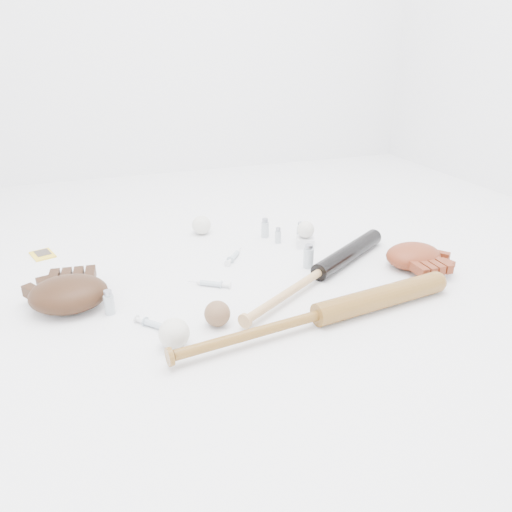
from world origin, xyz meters
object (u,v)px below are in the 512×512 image
object	(u,v)px
glove_dark	(69,293)
pedestal	(305,242)
bat_dark	(320,272)
bat_wood	(320,315)

from	to	relation	value
glove_dark	pedestal	size ratio (longest dim) A/B	4.19
bat_dark	pedestal	world-z (taller)	bat_dark
glove_dark	pedestal	bearing A→B (deg)	19.34
bat_dark	glove_dark	size ratio (longest dim) A/B	3.11
bat_dark	bat_wood	bearing A→B (deg)	-148.98
bat_wood	pedestal	xyz separation A→B (m)	(0.21, 0.54, -0.02)
bat_wood	glove_dark	size ratio (longest dim) A/B	3.44
bat_wood	pedestal	distance (m)	0.58
bat_wood	glove_dark	xyz separation A→B (m)	(-0.65, 0.34, 0.01)
bat_dark	bat_wood	distance (m)	0.28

